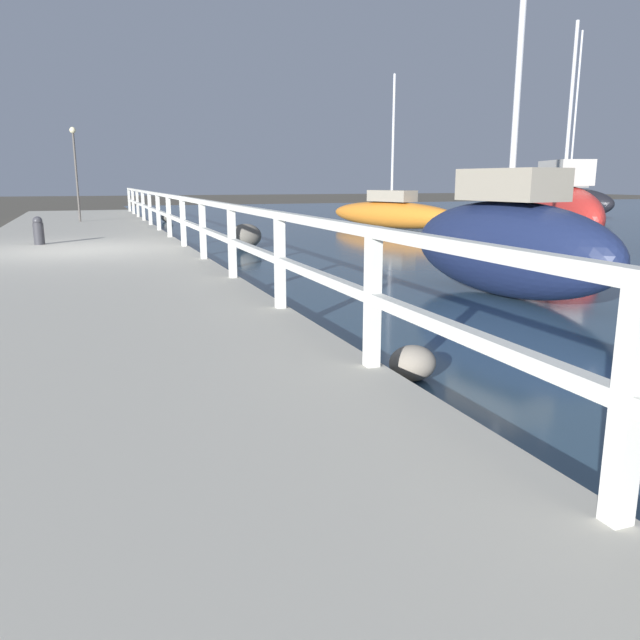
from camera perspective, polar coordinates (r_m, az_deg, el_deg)
ground_plane at (r=13.38m, az=-21.13°, el=4.83°), size 120.00×120.00×0.00m
dock_walkway at (r=13.37m, az=-21.17°, el=5.41°), size 4.36×36.00×0.27m
railing at (r=13.44m, az=-12.45°, el=9.55°), size 0.10×32.50×1.03m
boulder_near_dock at (r=5.21m, az=8.46°, el=-3.92°), size 0.39×0.36×0.30m
boulder_water_edge at (r=15.47m, az=-6.84°, el=7.63°), size 0.79×0.71×0.59m
boulder_downstream at (r=26.08m, az=-13.81°, el=9.09°), size 0.47×0.42×0.35m
mooring_bollard at (r=14.78m, az=-24.35°, el=7.47°), size 0.22×0.22×0.60m
dock_lamp at (r=22.70m, az=-21.48°, el=13.43°), size 0.20×0.20×3.06m
sailboat_black at (r=29.84m, az=21.74°, el=10.12°), size 2.02×4.67×7.69m
sailboat_orange at (r=22.08m, az=6.54°, el=9.71°), size 2.76×5.94×5.07m
sailboat_red at (r=16.83m, az=21.25°, el=9.24°), size 2.53×4.38×5.27m
sailboat_navy at (r=9.22m, az=16.78°, el=6.75°), size 1.60×3.89×5.20m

